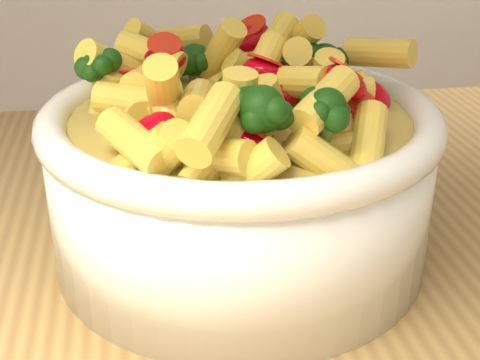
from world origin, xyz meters
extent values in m
cube|color=#B0894B|center=(0.00, 0.00, 0.88)|extent=(1.20, 0.80, 0.04)
cylinder|color=white|center=(-0.11, 0.07, 0.95)|extent=(0.25, 0.25, 0.10)
ellipsoid|color=white|center=(-0.11, 0.07, 0.92)|extent=(0.23, 0.23, 0.04)
torus|color=white|center=(-0.11, 0.07, 1.00)|extent=(0.26, 0.26, 0.02)
ellipsoid|color=gold|center=(-0.11, 0.07, 1.00)|extent=(0.22, 0.22, 0.02)
camera|label=1|loc=(-0.18, -0.32, 1.14)|focal=50.00mm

